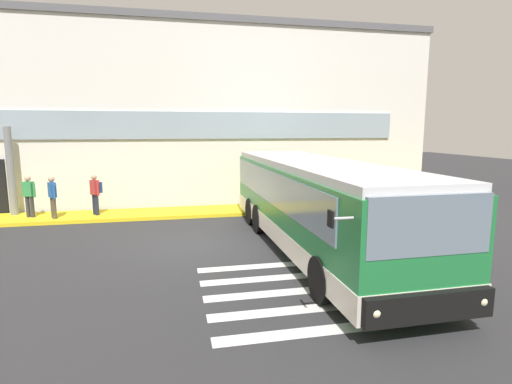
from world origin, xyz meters
name	(u,v)px	position (x,y,z in m)	size (l,w,h in m)	color
ground_plane	(199,245)	(0.00, 0.00, -0.01)	(80.00, 90.00, 0.02)	#2B2B2D
bay_paint_stripes	(301,291)	(2.00, -4.20, 0.00)	(4.40, 3.96, 0.01)	silver
terminal_building	(171,117)	(-0.70, 11.66, 4.30)	(25.70, 13.80, 8.62)	silver
boarding_curb	(191,212)	(0.00, 4.80, 0.07)	(27.90, 2.00, 0.15)	yellow
entry_support_column	(11,171)	(-7.13, 5.40, 1.94)	(0.28, 0.28, 3.58)	slate
bus_main_foreground	(314,206)	(3.39, -1.22, 1.33)	(3.03, 11.14, 2.70)	#1E7238
passenger_near_column	(29,194)	(-6.33, 4.76, 1.08)	(0.55, 0.34, 1.68)	#2D2D33
passenger_by_doorway	(53,195)	(-5.35, 4.30, 1.08)	(0.38, 0.52, 1.68)	#4C4233
passenger_at_curb_edge	(96,192)	(-3.83, 4.70, 1.11)	(0.50, 0.52, 1.68)	#1E2338
safety_bollard_yellow	(270,206)	(3.22, 3.60, 0.45)	(0.18, 0.18, 0.90)	yellow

